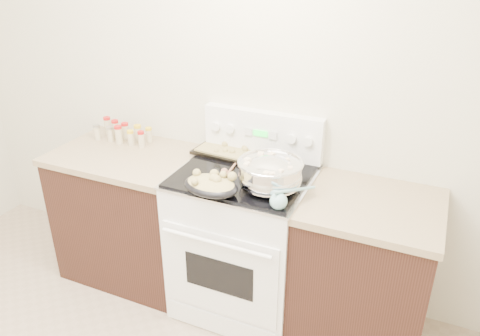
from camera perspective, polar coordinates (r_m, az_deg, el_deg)
The scene contains 9 objects.
counter_left at distance 3.31m, azimuth -12.87°, elevation -5.42°, with size 0.93×0.67×0.92m.
counter_right at distance 2.79m, azimuth 14.68°, elevation -12.20°, with size 0.73×0.67×0.92m.
kitchen_range at distance 2.92m, azimuth 0.44°, elevation -8.59°, with size 0.78×0.73×1.22m.
mixing_bowl at distance 2.50m, azimuth 3.69°, elevation -0.81°, with size 0.36×0.36×0.21m.
roasting_pan at distance 2.47m, azimuth -3.52°, elevation -2.02°, with size 0.33×0.25×0.11m.
baking_sheet at distance 2.95m, azimuth -0.96°, elevation 2.23°, with size 0.46×0.34×0.06m.
wooden_spoon at distance 2.71m, azimuth -1.46°, elevation -0.17°, with size 0.05×0.26×0.04m.
blue_ladle at distance 2.35m, azimuth 4.91°, elevation -3.91°, with size 0.17×0.27×0.11m.
spice_jars at distance 3.27m, azimuth -14.16°, elevation 4.22°, with size 0.39×0.15×0.13m.
Camera 1 is at (1.31, -0.78, 2.15)m, focal length 35.00 mm.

